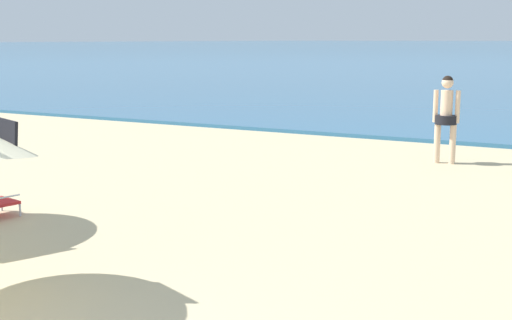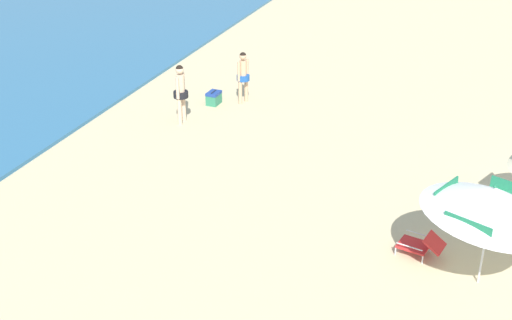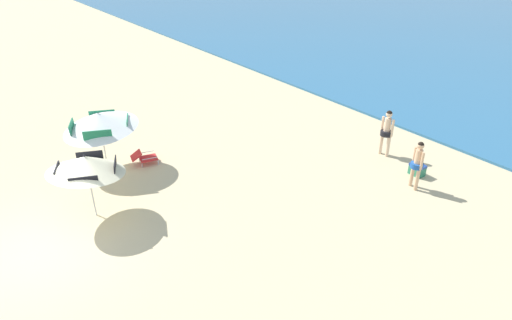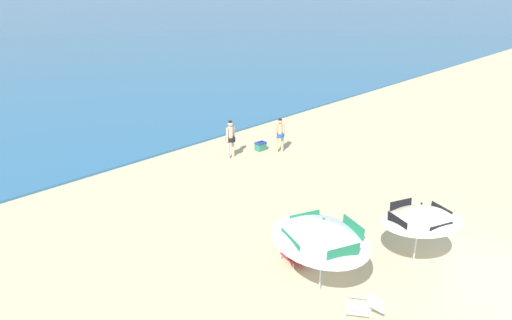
# 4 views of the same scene
# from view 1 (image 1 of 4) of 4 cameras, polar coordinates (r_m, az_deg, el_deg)

# --- Properties ---
(person_standing_beside) EXTENTS (0.52, 0.43, 1.76)m
(person_standing_beside) POSITION_cam_1_polar(r_m,az_deg,el_deg) (14.44, 15.23, 3.71)
(person_standing_beside) COLOR beige
(person_standing_beside) RESTS_ON ground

